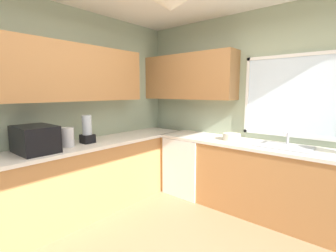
{
  "coord_description": "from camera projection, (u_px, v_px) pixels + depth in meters",
  "views": [
    {
      "loc": [
        1.21,
        -1.46,
        1.57
      ],
      "look_at": [
        -0.59,
        0.67,
        1.17
      ],
      "focal_mm": 25.79,
      "sensor_mm": 36.0,
      "label": 1
    }
  ],
  "objects": [
    {
      "name": "bowl",
      "position": [
        231.0,
        137.0,
        3.29
      ],
      "size": [
        0.23,
        0.23,
        0.09
      ],
      "primitive_type": "cylinder",
      "color": "beige",
      "rests_on": "counter_run_back"
    },
    {
      "name": "sink_assembly",
      "position": [
        284.0,
        146.0,
        2.88
      ],
      "size": [
        0.61,
        0.4,
        0.19
      ],
      "color": "#9EA0A5",
      "rests_on": "counter_run_back"
    },
    {
      "name": "counter_run_back",
      "position": [
        261.0,
        179.0,
        3.09
      ],
      "size": [
        2.92,
        0.65,
        0.91
      ],
      "color": "#AD7542",
      "rests_on": "ground_plane"
    },
    {
      "name": "room_shell",
      "position": [
        147.0,
        65.0,
        2.77
      ],
      "size": [
        3.83,
        3.89,
        2.71
      ],
      "color": "#9EAD8E",
      "rests_on": "ground_plane"
    },
    {
      "name": "dishwasher",
      "position": [
        190.0,
        165.0,
        3.77
      ],
      "size": [
        0.6,
        0.6,
        0.87
      ],
      "primitive_type": "cube",
      "color": "white",
      "rests_on": "ground_plane"
    },
    {
      "name": "kettle",
      "position": [
        68.0,
        137.0,
        2.87
      ],
      "size": [
        0.15,
        0.15,
        0.23
      ],
      "primitive_type": "cylinder",
      "color": "#B7B7BC",
      "rests_on": "counter_run_left"
    },
    {
      "name": "counter_run_left",
      "position": [
        75.0,
        181.0,
        3.02
      ],
      "size": [
        0.65,
        3.5,
        0.91
      ],
      "color": "#AD7542",
      "rests_on": "ground_plane"
    },
    {
      "name": "microwave",
      "position": [
        35.0,
        139.0,
        2.61
      ],
      "size": [
        0.48,
        0.36,
        0.29
      ],
      "primitive_type": "cube",
      "color": "black",
      "rests_on": "counter_run_left"
    },
    {
      "name": "blender_appliance",
      "position": [
        87.0,
        131.0,
        3.08
      ],
      "size": [
        0.15,
        0.15,
        0.36
      ],
      "color": "black",
      "rests_on": "counter_run_left"
    }
  ]
}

